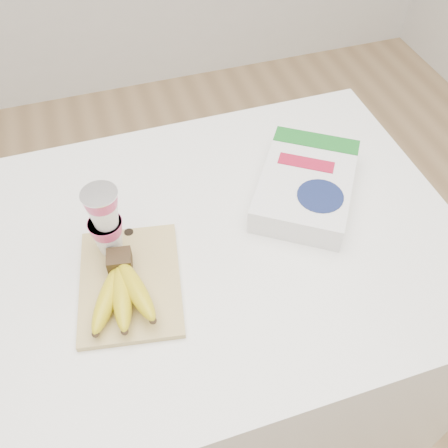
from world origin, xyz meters
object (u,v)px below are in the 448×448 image
object	(u,v)px
cutting_board	(130,282)
bananas	(122,291)
table	(192,345)
cereal_box	(306,185)
yogurt_stack	(105,220)

from	to	relation	value
cutting_board	bananas	size ratio (longest dim) A/B	1.40
cutting_board	bananas	world-z (taller)	bananas
table	cutting_board	size ratio (longest dim) A/B	4.52
cutting_board	cereal_box	size ratio (longest dim) A/B	0.75
yogurt_stack	cutting_board	bearing A→B (deg)	-78.21
cutting_board	cereal_box	world-z (taller)	cereal_box
yogurt_stack	cereal_box	size ratio (longest dim) A/B	0.46
table	cereal_box	distance (m)	0.58
cutting_board	yogurt_stack	xyz separation A→B (m)	(-0.02, 0.09, 0.10)
cereal_box	bananas	bearing A→B (deg)	-126.75
cereal_box	table	bearing A→B (deg)	-135.48
bananas	yogurt_stack	bearing A→B (deg)	89.88
table	yogurt_stack	world-z (taller)	yogurt_stack
table	yogurt_stack	xyz separation A→B (m)	(-0.14, 0.03, 0.56)
table	yogurt_stack	distance (m)	0.58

